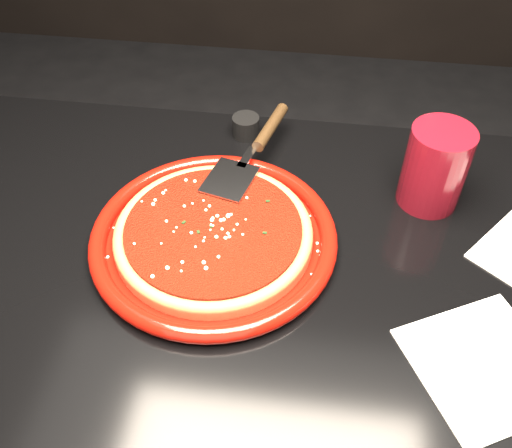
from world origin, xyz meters
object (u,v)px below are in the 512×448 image
at_px(ramekin, 246,126).
at_px(plate, 214,237).
at_px(pizza_server, 253,150).
at_px(table, 268,406).
at_px(cup, 435,167).

bearing_deg(ramekin, plate, -91.66).
distance_m(plate, pizza_server, 0.18).
height_order(table, plate, plate).
bearing_deg(pizza_server, table, -61.56).
relative_size(pizza_server, cup, 2.21).
height_order(plate, pizza_server, pizza_server).
bearing_deg(table, cup, 41.97).
relative_size(plate, ramekin, 7.50).
distance_m(table, cup, 0.54).
distance_m(table, pizza_server, 0.49).
bearing_deg(table, pizza_server, 104.14).
bearing_deg(plate, pizza_server, 78.72).
relative_size(pizza_server, ramekin, 6.08).
bearing_deg(plate, cup, 23.69).
xyz_separation_m(plate, ramekin, (0.01, 0.28, 0.01)).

